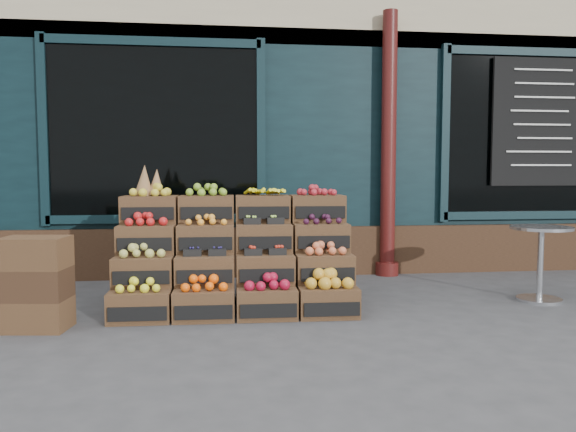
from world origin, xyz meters
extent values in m
plane|color=#3A3A3D|center=(0.00, 0.00, 0.00)|extent=(60.00, 60.00, 0.00)
cube|color=black|center=(0.00, 5.20, 2.40)|extent=(12.00, 6.00, 4.80)
cube|color=black|center=(0.00, 2.25, 1.50)|extent=(12.00, 0.12, 3.00)
cube|color=#362215|center=(0.00, 2.18, 0.30)|extent=(12.00, 0.18, 0.60)
cube|color=black|center=(-1.60, 2.18, 1.75)|extent=(2.40, 0.06, 2.00)
cube|color=black|center=(3.20, 2.18, 1.75)|extent=(2.40, 0.06, 2.00)
cylinder|color=#43110F|center=(1.20, 2.05, 1.60)|extent=(0.18, 0.18, 3.20)
cube|color=black|center=(3.20, 2.10, 1.90)|extent=(1.30, 0.04, 1.60)
cube|color=#48301C|center=(-1.53, 0.22, 0.13)|extent=(0.53, 0.37, 0.26)
cube|color=black|center=(-1.54, 0.03, 0.10)|extent=(0.48, 0.03, 0.12)
cube|color=yellow|center=(-1.53, 0.22, 0.30)|extent=(0.42, 0.28, 0.08)
cube|color=#48301C|center=(-0.99, 0.21, 0.13)|extent=(0.53, 0.37, 0.26)
cube|color=black|center=(-1.00, 0.01, 0.10)|extent=(0.48, 0.03, 0.12)
cube|color=#FA5608|center=(-0.99, 0.21, 0.31)|extent=(0.42, 0.28, 0.09)
cube|color=#48301C|center=(-0.45, 0.19, 0.13)|extent=(0.53, 0.37, 0.26)
cube|color=black|center=(-0.45, 0.00, 0.10)|extent=(0.48, 0.03, 0.12)
cube|color=maroon|center=(-0.45, 0.19, 0.31)|extent=(0.42, 0.28, 0.10)
cube|color=#48301C|center=(0.09, 0.18, 0.13)|extent=(0.53, 0.37, 0.26)
cube|color=black|center=(0.09, -0.01, 0.10)|extent=(0.48, 0.03, 0.12)
cube|color=#C38D24|center=(0.09, 0.18, 0.32)|extent=(0.42, 0.28, 0.12)
cube|color=#48301C|center=(-1.53, 0.44, 0.39)|extent=(0.53, 0.37, 0.26)
cube|color=black|center=(-1.53, 0.25, 0.37)|extent=(0.48, 0.03, 0.12)
cube|color=#ADAA4E|center=(-1.53, 0.44, 0.57)|extent=(0.42, 0.28, 0.09)
cube|color=#48301C|center=(-0.99, 0.43, 0.39)|extent=(0.53, 0.37, 0.26)
cube|color=black|center=(-0.99, 0.24, 0.37)|extent=(0.48, 0.03, 0.12)
cube|color=#221C53|center=(-0.99, 0.43, 0.54)|extent=(0.42, 0.28, 0.03)
cube|color=#48301C|center=(-0.44, 0.41, 0.39)|extent=(0.53, 0.37, 0.26)
cube|color=black|center=(-0.45, 0.22, 0.37)|extent=(0.48, 0.03, 0.12)
cube|color=red|center=(-0.44, 0.41, 0.54)|extent=(0.42, 0.28, 0.04)
cube|color=#48301C|center=(0.10, 0.40, 0.39)|extent=(0.53, 0.37, 0.26)
cube|color=black|center=(0.09, 0.21, 0.37)|extent=(0.48, 0.03, 0.12)
cube|color=#CB623B|center=(0.10, 0.40, 0.56)|extent=(0.42, 0.28, 0.08)
cube|color=#48301C|center=(-1.52, 0.66, 0.65)|extent=(0.53, 0.37, 0.26)
cube|color=black|center=(-1.53, 0.47, 0.63)|extent=(0.48, 0.03, 0.12)
cube|color=red|center=(-1.52, 0.66, 0.83)|extent=(0.42, 0.28, 0.09)
cube|color=#48301C|center=(-0.98, 0.65, 0.65)|extent=(0.53, 0.37, 0.26)
cube|color=black|center=(-0.98, 0.46, 0.63)|extent=(0.48, 0.03, 0.12)
cube|color=orange|center=(-0.98, 0.65, 0.82)|extent=(0.42, 0.28, 0.07)
cube|color=#48301C|center=(-0.44, 0.64, 0.65)|extent=(0.53, 0.37, 0.26)
cube|color=black|center=(-0.44, 0.44, 0.63)|extent=(0.48, 0.03, 0.12)
cube|color=#A8D853|center=(-0.44, 0.64, 0.80)|extent=(0.42, 0.28, 0.03)
cube|color=#48301C|center=(0.10, 0.62, 0.65)|extent=(0.53, 0.37, 0.26)
cube|color=black|center=(0.10, 0.43, 0.63)|extent=(0.48, 0.03, 0.12)
cube|color=#321026|center=(0.10, 0.62, 0.82)|extent=(0.42, 0.28, 0.07)
cube|color=#48301C|center=(-1.52, 0.88, 0.91)|extent=(0.53, 0.37, 0.26)
cube|color=black|center=(-1.52, 0.69, 0.89)|extent=(0.48, 0.03, 0.12)
cube|color=gold|center=(-1.52, 0.88, 1.09)|extent=(0.42, 0.28, 0.09)
cube|color=#48301C|center=(-0.97, 0.87, 0.91)|extent=(0.53, 0.37, 0.26)
cube|color=black|center=(-0.98, 0.68, 0.89)|extent=(0.48, 0.03, 0.12)
cube|color=olive|center=(-0.97, 0.87, 1.09)|extent=(0.42, 0.28, 0.09)
cube|color=#48301C|center=(-0.43, 0.86, 0.91)|extent=(0.53, 0.37, 0.26)
cube|color=black|center=(-0.44, 0.66, 0.89)|extent=(0.48, 0.03, 0.12)
cube|color=#CEC812|center=(-0.43, 0.86, 1.08)|extent=(0.42, 0.28, 0.08)
cube|color=#48301C|center=(0.11, 0.84, 0.91)|extent=(0.53, 0.37, 0.26)
cube|color=black|center=(0.10, 0.65, 0.89)|extent=(0.48, 0.03, 0.12)
cube|color=maroon|center=(0.11, 0.84, 1.08)|extent=(0.42, 0.28, 0.08)
cube|color=#362215|center=(-0.72, 0.42, 0.13)|extent=(2.15, 0.41, 0.26)
cube|color=#362215|center=(-0.71, 0.64, 0.26)|extent=(2.15, 0.41, 0.52)
cube|color=#362215|center=(-0.70, 0.86, 0.39)|extent=(2.15, 0.41, 0.78)
cone|color=olive|center=(-1.57, 0.88, 1.19)|extent=(0.18, 0.18, 0.30)
cone|color=olive|center=(-1.46, 0.92, 1.17)|extent=(0.16, 0.16, 0.26)
cube|color=#48301C|center=(-2.32, 0.04, 0.13)|extent=(0.54, 0.41, 0.25)
cube|color=#362215|center=(-2.32, 0.04, 0.38)|extent=(0.54, 0.41, 0.25)
cube|color=#48301C|center=(-2.32, 0.04, 0.63)|extent=(0.54, 0.41, 0.25)
cylinder|color=#B7B9BF|center=(2.28, 0.50, 0.01)|extent=(0.43, 0.43, 0.03)
cylinder|color=#B7B9BF|center=(2.28, 0.50, 0.36)|extent=(0.06, 0.06, 0.71)
cylinder|color=#B7B9BF|center=(2.28, 0.50, 0.73)|extent=(0.59, 0.59, 0.03)
imported|color=#134516|center=(-1.18, 2.95, 0.98)|extent=(0.80, 0.62, 1.95)
camera|label=1|loc=(-0.85, -4.62, 1.27)|focal=35.00mm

